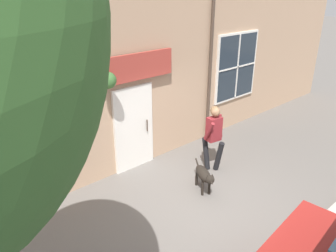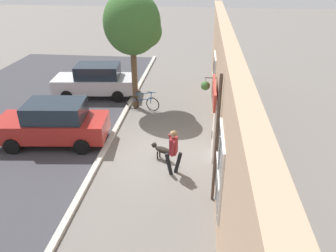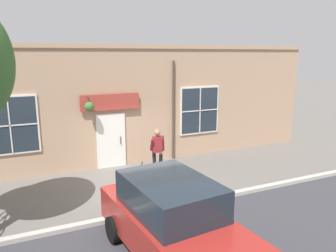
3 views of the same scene
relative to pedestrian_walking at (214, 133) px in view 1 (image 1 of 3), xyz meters
The scene contains 4 objects.
ground_plane 1.71m from the pedestrian_walking, 55.11° to the right, with size 90.00×90.00×0.00m, color #66605B.
storefront_facade 2.34m from the pedestrian_walking, 143.59° to the right, with size 0.95×18.00×4.65m.
pedestrian_walking is the anchor object (origin of this frame).
dog_on_leash 1.15m from the pedestrian_walking, 58.91° to the right, with size 0.98×0.55×0.63m.
Camera 1 is at (3.78, -4.34, 4.25)m, focal length 35.00 mm.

